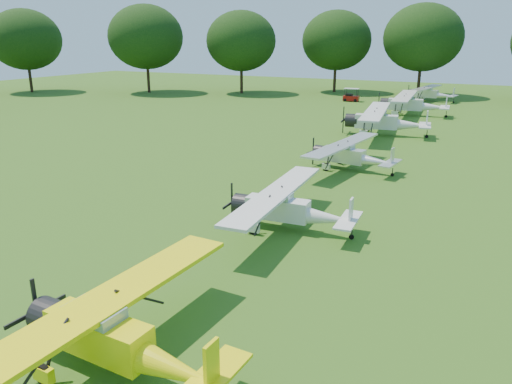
# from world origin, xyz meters

# --- Properties ---
(ground) EXTENTS (160.00, 160.00, 0.00)m
(ground) POSITION_xyz_m (0.00, 0.00, 0.00)
(ground) COLOR #204D13
(ground) RESTS_ON ground
(tree_belt) EXTENTS (137.36, 130.27, 14.52)m
(tree_belt) POSITION_xyz_m (3.57, 0.16, 8.03)
(tree_belt) COLOR black
(tree_belt) RESTS_ON ground
(aircraft_2) EXTENTS (6.33, 10.08, 1.99)m
(aircraft_2) POSITION_xyz_m (1.56, -11.67, 1.16)
(aircraft_2) COLOR #FBEF0A
(aircraft_2) RESTS_ON ground
(aircraft_3) EXTENTS (5.98, 9.52, 1.87)m
(aircraft_3) POSITION_xyz_m (1.55, -0.42, 1.09)
(aircraft_3) COLOR silver
(aircraft_3) RESTS_ON ground
(aircraft_4) EXTENTS (5.88, 9.34, 1.83)m
(aircraft_4) POSITION_xyz_m (1.05, 11.09, 1.07)
(aircraft_4) COLOR silver
(aircraft_4) RESTS_ON ground
(aircraft_5) EXTENTS (7.62, 12.09, 2.37)m
(aircraft_5) POSITION_xyz_m (0.24, 23.89, 1.39)
(aircraft_5) COLOR silver
(aircraft_5) RESTS_ON ground
(aircraft_6) EXTENTS (7.58, 12.08, 2.37)m
(aircraft_6) POSITION_xyz_m (0.34, 36.74, 1.39)
(aircraft_6) COLOR silver
(aircraft_6) RESTS_ON ground
(aircraft_7) EXTENTS (6.42, 10.18, 2.00)m
(aircraft_7) POSITION_xyz_m (0.37, 50.65, 1.17)
(aircraft_7) COLOR silver
(aircraft_7) RESTS_ON ground
(golf_cart) EXTENTS (2.09, 1.39, 1.71)m
(golf_cart) POSITION_xyz_m (-9.05, 46.04, 0.57)
(golf_cart) COLOR #A5100B
(golf_cart) RESTS_ON ground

